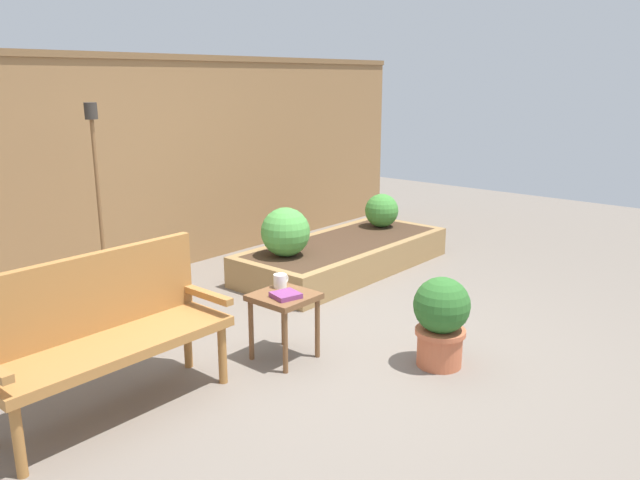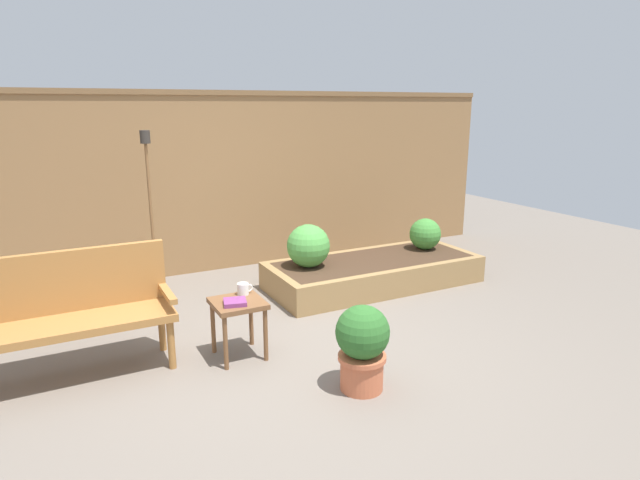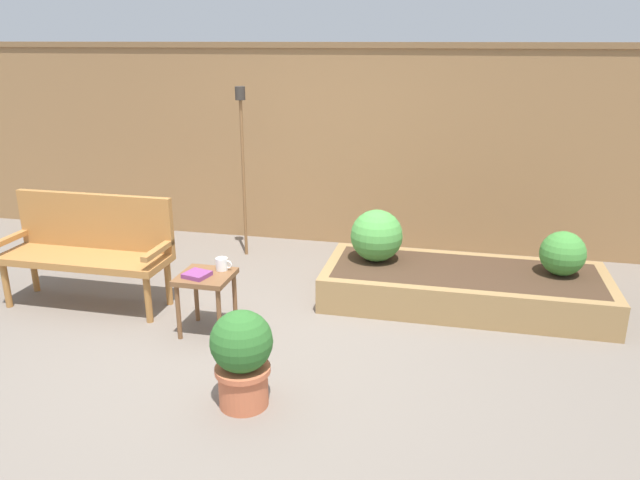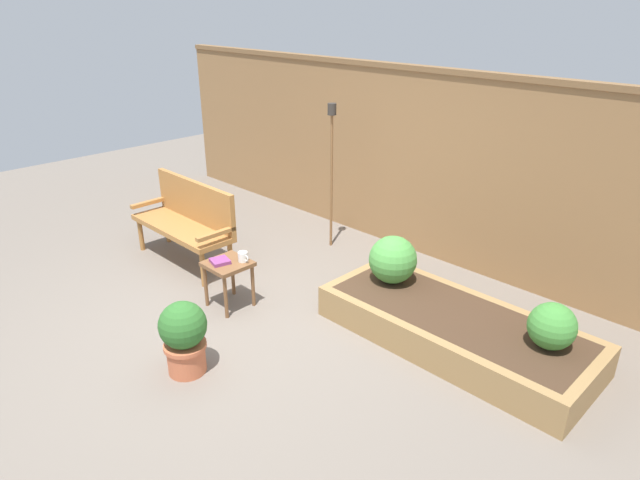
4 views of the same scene
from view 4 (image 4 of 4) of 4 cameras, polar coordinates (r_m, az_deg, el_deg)
ground_plane at (r=5.35m, az=-8.60°, el=-8.53°), size 14.00×14.00×0.00m
fence_back at (r=6.63m, az=9.16°, el=8.18°), size 8.40×0.14×2.16m
garden_bench at (r=6.50m, az=-13.47°, el=2.41°), size 1.44×0.48×0.94m
side_table at (r=5.47m, az=-9.45°, el=-3.05°), size 0.40×0.40×0.48m
cup_on_table at (r=5.41m, az=-7.94°, el=-1.72°), size 0.13×0.09×0.10m
book_on_table at (r=5.43m, az=-10.27°, el=-2.16°), size 0.21×0.20×0.03m
potted_boxwood at (r=4.63m, az=-13.86°, el=-9.50°), size 0.39×0.39×0.63m
raised_planter_bed at (r=5.08m, az=13.68°, el=-8.88°), size 2.40×1.00×0.30m
shrub_near_bench at (r=5.34m, az=7.52°, el=-2.02°), size 0.46×0.46×0.46m
shrub_far_corner at (r=4.71m, az=22.81°, el=-8.19°), size 0.38×0.38×0.38m
tiki_torch at (r=6.51m, az=1.20°, el=9.10°), size 0.10×0.10×1.75m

